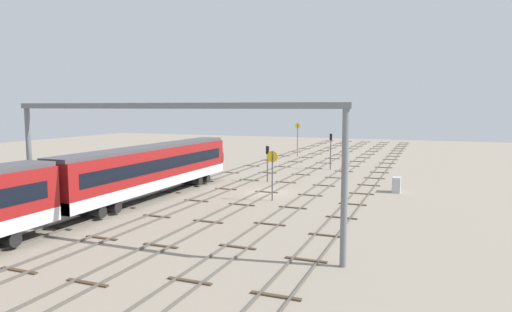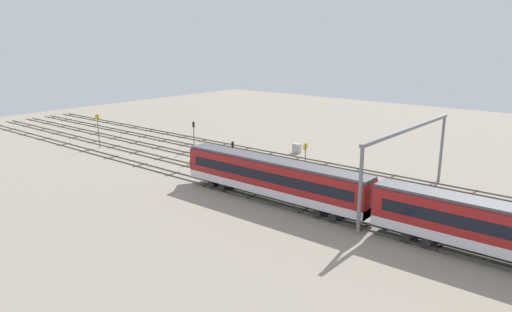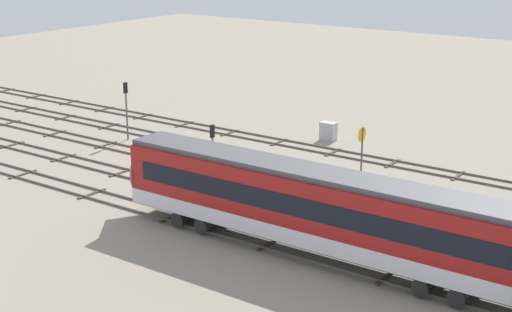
{
  "view_description": "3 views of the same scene",
  "coord_description": "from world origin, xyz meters",
  "px_view_note": "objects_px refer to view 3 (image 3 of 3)",
  "views": [
    {
      "loc": [
        -41.74,
        -15.31,
        8.52
      ],
      "look_at": [
        -0.53,
        0.94,
        3.68
      ],
      "focal_mm": 31.64,
      "sensor_mm": 36.0,
      "label": 1
    },
    {
      "loc": [
        -37.11,
        48.85,
        17.92
      ],
      "look_at": [
        0.85,
        3.12,
        3.04
      ],
      "focal_mm": 32.68,
      "sensor_mm": 36.0,
      "label": 2
    },
    {
      "loc": [
        -25.81,
        41.54,
        17.08
      ],
      "look_at": [
        3.08,
        0.91,
        2.08
      ],
      "focal_mm": 53.05,
      "sensor_mm": 36.0,
      "label": 3
    }
  ],
  "objects_px": {
    "speed_sign_far_trackside": "(362,149)",
    "signal_light_trackside_approach": "(212,144)",
    "relay_cabinet": "(328,131)",
    "signal_light_trackside_departure": "(126,103)"
  },
  "relations": [
    {
      "from": "speed_sign_far_trackside",
      "to": "signal_light_trackside_departure",
      "type": "relative_size",
      "value": 0.93
    },
    {
      "from": "speed_sign_far_trackside",
      "to": "relay_cabinet",
      "type": "relative_size",
      "value": 2.98
    },
    {
      "from": "signal_light_trackside_approach",
      "to": "relay_cabinet",
      "type": "xyz_separation_m",
      "value": [
        -1.12,
        -14.18,
        -1.95
      ]
    },
    {
      "from": "speed_sign_far_trackside",
      "to": "signal_light_trackside_approach",
      "type": "xyz_separation_m",
      "value": [
        9.55,
        3.96,
        -0.36
      ]
    },
    {
      "from": "speed_sign_far_trackside",
      "to": "relay_cabinet",
      "type": "height_order",
      "value": "speed_sign_far_trackside"
    },
    {
      "from": "speed_sign_far_trackside",
      "to": "signal_light_trackside_approach",
      "type": "distance_m",
      "value": 10.35
    },
    {
      "from": "speed_sign_far_trackside",
      "to": "relay_cabinet",
      "type": "xyz_separation_m",
      "value": [
        8.43,
        -10.21,
        -2.31
      ]
    },
    {
      "from": "signal_light_trackside_departure",
      "to": "signal_light_trackside_approach",
      "type": "bearing_deg",
      "value": 160.62
    },
    {
      "from": "speed_sign_far_trackside",
      "to": "signal_light_trackside_departure",
      "type": "xyz_separation_m",
      "value": [
        22.33,
        -0.53,
        0.11
      ]
    },
    {
      "from": "signal_light_trackside_departure",
      "to": "relay_cabinet",
      "type": "relative_size",
      "value": 3.2
    }
  ]
}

